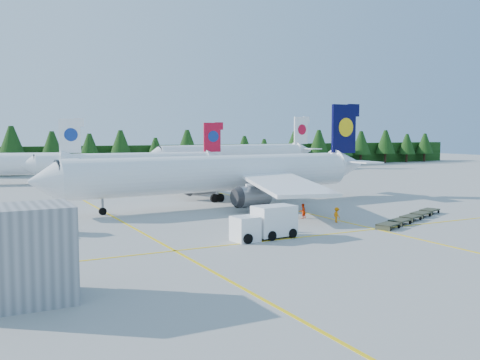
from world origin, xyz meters
name	(u,v)px	position (x,y,z in m)	size (l,w,h in m)	color
ground	(287,225)	(0.00, 0.00, 0.00)	(320.00, 320.00, 0.00)	#9D9D98
taxi_stripe_a	(98,208)	(-14.00, 20.00, 0.01)	(0.25, 120.00, 0.01)	yellow
taxi_stripe_b	(245,199)	(6.00, 20.00, 0.01)	(0.25, 120.00, 0.01)	yellow
taxi_stripe_cross	(324,235)	(0.00, -6.00, 0.01)	(80.00, 0.25, 0.01)	yellow
treeline_hedge	(98,159)	(0.00, 82.00, 3.00)	(220.00, 4.00, 6.00)	black
terminal_building	(13,255)	(-26.00, -14.00, 2.60)	(6.00, 4.00, 5.20)	#93959B
airliner_navy	(212,174)	(-1.06, 15.53, 3.91)	(44.80, 36.78, 13.02)	white
airliner_red	(123,163)	(-1.54, 54.58, 3.32)	(37.96, 31.21, 11.03)	white
airliner_far_right	(229,154)	(27.32, 68.12, 4.10)	(44.94, 9.08, 13.08)	white
service_truck	(264,223)	(-5.57, -5.07, 1.37)	(5.88, 2.52, 2.77)	silver
dolly_train	(411,216)	(12.56, -3.90, 0.44)	(13.52, 7.25, 0.14)	#373B2A
uld_pair	(41,222)	(-22.23, 5.30, 1.17)	(5.47, 2.16, 1.74)	#373B2A
crew_a	(273,222)	(-3.21, -2.59, 0.91)	(0.66, 0.43, 1.81)	orange
crew_b	(303,211)	(3.48, 2.44, 0.79)	(0.77, 0.60, 1.58)	#ED2E05
crew_c	(337,215)	(5.08, -1.30, 0.77)	(0.64, 0.43, 1.55)	orange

